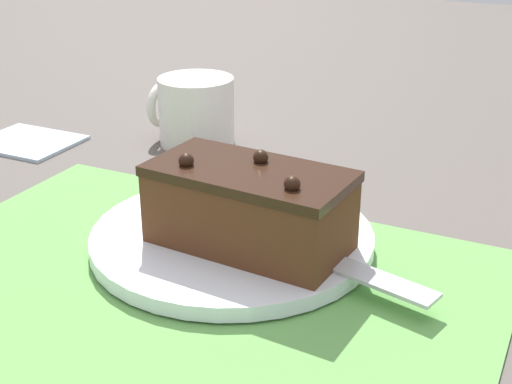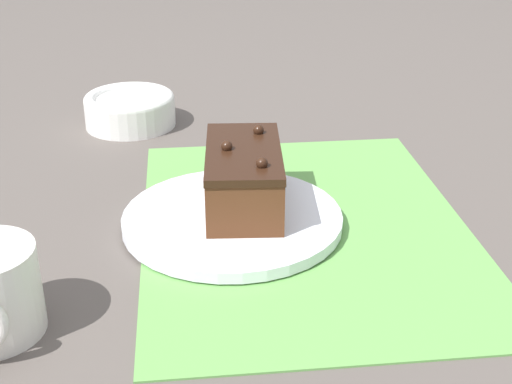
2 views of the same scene
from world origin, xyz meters
TOP-DOWN VIEW (x-y plane):
  - ground_plane at (0.00, 0.00)m, footprint 3.00×3.00m
  - placemat_woven at (0.00, 0.00)m, footprint 0.46×0.34m
  - cake_plate at (-0.01, -0.08)m, footprint 0.23×0.23m
  - chocolate_cake at (-0.03, -0.06)m, footprint 0.16×0.09m
  - serving_knife at (-0.03, -0.08)m, footprint 0.22×0.08m
  - small_bowl at (-0.33, -0.20)m, footprint 0.13×0.13m

SIDE VIEW (x-z plane):
  - ground_plane at x=0.00m, z-range 0.00..0.00m
  - placemat_woven at x=0.00m, z-range 0.00..0.00m
  - cake_plate at x=-0.01m, z-range 0.00..0.02m
  - serving_knife at x=-0.03m, z-range 0.01..0.03m
  - small_bowl at x=-0.33m, z-range 0.00..0.05m
  - chocolate_cake at x=-0.03m, z-range 0.01..0.08m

